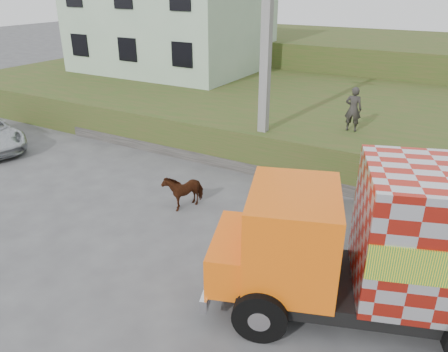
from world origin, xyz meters
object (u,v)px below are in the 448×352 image
Objects in this scene: utility_pole at (266,57)px; pedestrian at (353,109)px; cargo_truck at (425,248)px; cow at (184,190)px.

utility_pole is 3.62m from pedestrian.
utility_pole is at bearing 25.67° from pedestrian.
cargo_truck is at bearing -42.52° from utility_pole.
utility_pole is at bearing 118.19° from cargo_truck.
cargo_truck is 7.89m from pedestrian.
cow is 0.81× the size of pedestrian.
utility_pole is 8.51m from cargo_truck.
utility_pole is 5.23m from cow.
cargo_truck is 4.94× the size of pedestrian.
cargo_truck reaches higher than cow.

